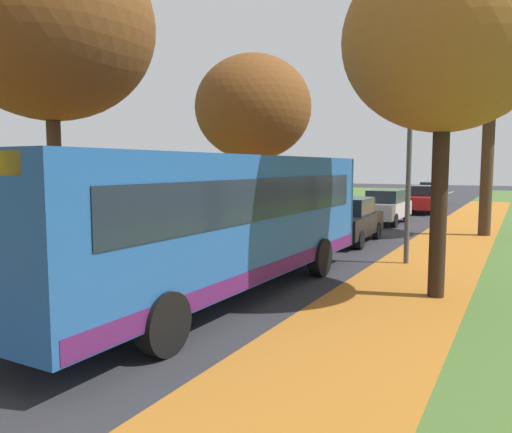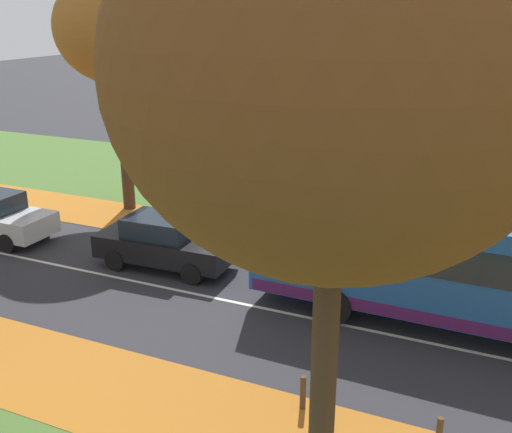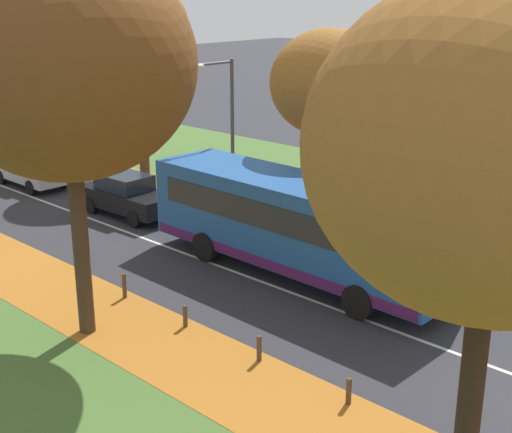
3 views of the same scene
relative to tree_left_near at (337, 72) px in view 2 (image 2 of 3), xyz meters
name	(u,v)px [view 2 (image 2 of 3)]	position (x,y,z in m)	size (l,w,h in m)	color
leaf_litter_left	(209,419)	(0.86, 2.52, -6.80)	(2.80, 60.00, 0.00)	#B26B23
grass_verge_right	(237,192)	(14.66, 8.52, -6.81)	(12.00, 90.00, 0.01)	#476B2D
leaf_litter_right	(341,252)	(10.06, 2.52, -6.80)	(2.80, 60.00, 0.00)	#B26B23
road_centre_line	(104,275)	(5.46, 8.52, -6.81)	(0.12, 80.00, 0.01)	silver
tree_left_near	(337,72)	(0.00, 0.00, 0.00)	(6.07, 6.07, 9.56)	#422D1E
tree_right_near	(417,89)	(10.78, 0.65, -1.52)	(4.14, 4.14, 7.18)	black
tree_right_mid	(117,29)	(11.00, 11.49, 0.00)	(4.48, 4.48, 8.89)	#422D1E
bollard_fifth	(439,432)	(1.89, -1.67, -6.51)	(0.12, 0.12, 0.61)	#4C3823
bollard_sixth	(303,392)	(1.92, 0.97, -6.44)	(0.12, 0.12, 0.74)	#4C3823
streetlamp_right	(288,141)	(9.13, 4.09, -3.08)	(1.89, 0.28, 6.00)	#47474C
bus	(464,263)	(6.65, -1.47, -5.11)	(2.78, 10.43, 2.98)	#1E5199
car_black_lead	(164,242)	(6.73, 7.17, -6.00)	(1.91, 4.26, 1.62)	black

